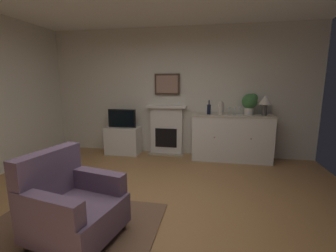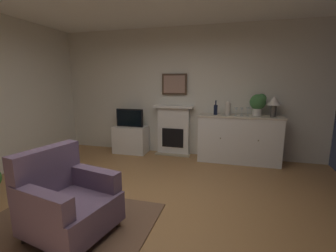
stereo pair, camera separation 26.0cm
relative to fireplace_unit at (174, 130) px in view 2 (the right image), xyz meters
name	(u,v)px [view 2 (the right image)]	position (x,y,z in m)	size (l,w,h in m)	color
ground_plane	(140,219)	(0.21, -2.54, -0.60)	(5.82, 5.40, 0.10)	#9E7042
wall_rear	(185,92)	(0.21, 0.13, 0.83)	(5.82, 0.06, 2.76)	silver
area_rug	(67,225)	(-0.51, -2.95, -0.54)	(1.92, 1.44, 0.02)	brown
fireplace_unit	(174,130)	(0.00, 0.00, 0.00)	(0.87, 0.30, 1.10)	white
framed_picture	(174,84)	(0.00, 0.05, 1.01)	(0.55, 0.04, 0.45)	#473323
sideboard_cabinet	(239,139)	(1.39, -0.18, -0.07)	(1.62, 0.49, 0.95)	white
table_lamp	(274,102)	(2.00, -0.18, 0.69)	(0.26, 0.26, 0.40)	#4C4742
wine_bottle	(216,110)	(0.92, -0.20, 0.51)	(0.08, 0.08, 0.29)	black
wine_glass_left	(236,110)	(1.31, -0.23, 0.53)	(0.07, 0.07, 0.16)	silver
wine_glass_center	(242,110)	(1.42, -0.21, 0.53)	(0.07, 0.07, 0.16)	silver
wine_glass_right	(248,110)	(1.53, -0.21, 0.53)	(0.07, 0.07, 0.16)	silver
vase_decorative	(228,108)	(1.16, -0.23, 0.55)	(0.11, 0.11, 0.28)	beige
tv_cabinet	(131,140)	(-0.97, -0.16, -0.24)	(0.75, 0.42, 0.61)	white
tv_set	(130,118)	(-0.97, -0.19, 0.26)	(0.62, 0.07, 0.40)	black
potted_plant_small	(258,103)	(1.72, -0.13, 0.66)	(0.30, 0.30, 0.43)	beige
armchair	(66,201)	(-0.39, -3.07, -0.17)	(0.94, 0.90, 0.92)	#604C66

